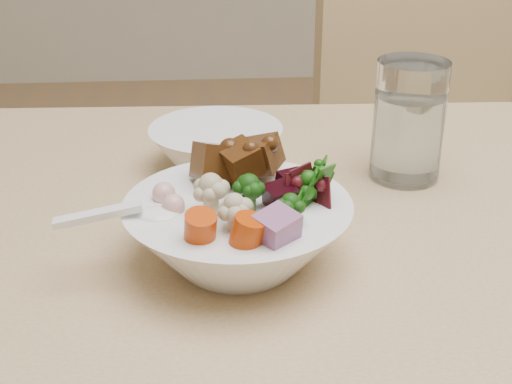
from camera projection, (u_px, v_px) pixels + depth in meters
dining_table at (504, 327)px, 0.69m from camera, size 1.60×0.94×0.74m
chair_far at (446, 166)px, 1.35m from camera, size 0.54×0.54×0.95m
food_bowl at (240, 228)px, 0.64m from camera, size 0.20×0.20×0.11m
soup_spoon at (143, 216)px, 0.60m from camera, size 0.11×0.03×0.02m
water_glass at (408, 126)px, 0.79m from camera, size 0.08×0.08×0.14m
side_bowl at (216, 149)px, 0.83m from camera, size 0.15×0.15×0.05m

